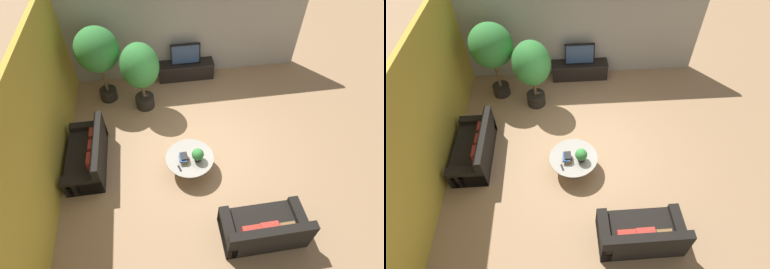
% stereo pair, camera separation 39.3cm
% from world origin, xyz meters
% --- Properties ---
extents(ground_plane, '(24.00, 24.00, 0.00)m').
position_xyz_m(ground_plane, '(0.00, 0.00, 0.00)').
color(ground_plane, '#9E7A56').
extents(back_wall_stone, '(7.40, 0.12, 3.00)m').
position_xyz_m(back_wall_stone, '(0.00, 3.26, 1.50)').
color(back_wall_stone, '#A39E93').
rests_on(back_wall_stone, ground).
extents(side_wall_left, '(0.12, 7.40, 3.00)m').
position_xyz_m(side_wall_left, '(-3.26, 0.20, 1.50)').
color(side_wall_left, gold).
rests_on(side_wall_left, ground).
extents(media_console, '(1.72, 0.50, 0.51)m').
position_xyz_m(media_console, '(0.11, 2.94, 0.27)').
color(media_console, black).
rests_on(media_console, ground).
extents(television, '(0.88, 0.13, 0.65)m').
position_xyz_m(television, '(0.11, 2.94, 0.83)').
color(television, black).
rests_on(television, media_console).
extents(coffee_table, '(1.10, 1.10, 0.45)m').
position_xyz_m(coffee_table, '(-0.29, -0.58, 0.32)').
color(coffee_table, '#756656').
rests_on(coffee_table, ground).
extents(couch_by_wall, '(0.84, 1.79, 0.84)m').
position_xyz_m(couch_by_wall, '(-2.62, -0.04, 0.28)').
color(couch_by_wall, black).
rests_on(couch_by_wall, ground).
extents(couch_near_entry, '(1.63, 0.84, 0.84)m').
position_xyz_m(couch_near_entry, '(0.89, -2.40, 0.29)').
color(couch_near_entry, black).
rests_on(couch_near_entry, ground).
extents(potted_palm_tall, '(1.13, 1.13, 2.21)m').
position_xyz_m(potted_palm_tall, '(-2.24, 2.29, 1.55)').
color(potted_palm_tall, black).
rests_on(potted_palm_tall, ground).
extents(potted_palm_corner, '(0.99, 0.99, 1.98)m').
position_xyz_m(potted_palm_corner, '(-1.21, 1.79, 1.29)').
color(potted_palm_corner, black).
rests_on(potted_palm_corner, ground).
extents(potted_plant_tabletop, '(0.27, 0.27, 0.33)m').
position_xyz_m(potted_plant_tabletop, '(-0.12, -0.67, 0.63)').
color(potted_plant_tabletop, black).
rests_on(potted_plant_tabletop, coffee_table).
extents(book_stack, '(0.22, 0.29, 0.16)m').
position_xyz_m(book_stack, '(-0.43, -0.63, 0.53)').
color(book_stack, gold).
rests_on(book_stack, coffee_table).
extents(remote_black, '(0.08, 0.16, 0.02)m').
position_xyz_m(remote_black, '(-0.56, -0.85, 0.46)').
color(remote_black, black).
rests_on(remote_black, coffee_table).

